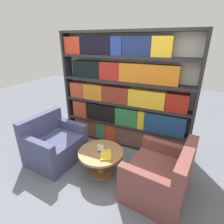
{
  "coord_description": "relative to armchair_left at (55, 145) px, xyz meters",
  "views": [
    {
      "loc": [
        1.2,
        -1.81,
        2.13
      ],
      "look_at": [
        0.01,
        0.74,
        0.97
      ],
      "focal_mm": 28.0,
      "sensor_mm": 36.0,
      "label": 1
    }
  ],
  "objects": [
    {
      "name": "ground_plane",
      "position": [
        0.97,
        -0.28,
        -0.3
      ],
      "size": [
        14.0,
        14.0,
        0.0
      ],
      "primitive_type": "plane",
      "color": "slate"
    },
    {
      "name": "bookshelf",
      "position": [
        0.95,
        1.07,
        0.8
      ],
      "size": [
        2.69,
        0.3,
        2.3
      ],
      "color": "silver",
      "rests_on": "ground_plane"
    },
    {
      "name": "armchair_left",
      "position": [
        0.0,
        0.0,
        0.0
      ],
      "size": [
        0.89,
        1.01,
        0.85
      ],
      "rotation": [
        0.0,
        0.0,
        1.49
      ],
      "color": "#42476B",
      "rests_on": "ground_plane"
    },
    {
      "name": "armchair_right",
      "position": [
        1.97,
        -0.01,
        0.0
      ],
      "size": [
        0.93,
        1.04,
        0.85
      ],
      "rotation": [
        0.0,
        0.0,
        -1.7
      ],
      "color": "brown",
      "rests_on": "ground_plane"
    },
    {
      "name": "coffee_table",
      "position": [
        0.98,
        0.02,
        0.01
      ],
      "size": [
        0.75,
        0.75,
        0.43
      ],
      "color": "olive",
      "rests_on": "ground_plane"
    },
    {
      "name": "table_sign",
      "position": [
        0.98,
        0.02,
        0.18
      ],
      "size": [
        0.11,
        0.06,
        0.13
      ],
      "color": "black",
      "rests_on": "coffee_table"
    },
    {
      "name": "stray_book",
      "position": [
        1.11,
        -0.04,
        0.14
      ],
      "size": [
        0.27,
        0.32,
        0.03
      ],
      "color": "gold",
      "rests_on": "coffee_table"
    }
  ]
}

